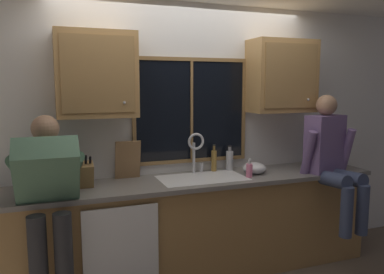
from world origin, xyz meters
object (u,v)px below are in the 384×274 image
Objects in this scene: cutting_board at (128,160)px; bottle_green_glass at (214,160)px; person_standing at (48,198)px; soap_dispenser at (249,170)px; person_sitting_on_counter at (331,155)px; mixing_bowl at (254,168)px; bottle_tall_clear at (230,160)px; knife_block at (86,175)px.

cutting_board reaches higher than bottle_green_glass.
person_standing is 1.77m from soap_dispenser.
mixing_bowl is (-0.69, 0.27, -0.13)m from person_sitting_on_counter.
bottle_green_glass is (0.86, 0.01, -0.06)m from cutting_board.
bottle_green_glass is (-0.21, 0.35, 0.04)m from soap_dispenser.
person_standing is at bearing -174.02° from soap_dispenser.
soap_dispenser is 0.66× the size of bottle_green_glass.
person_sitting_on_counter reaches higher than soap_dispenser.
bottle_green_glass is 1.07× the size of bottle_tall_clear.
person_sitting_on_counter is at bearing -30.00° from bottle_tall_clear.
soap_dispenser is (-0.12, -0.12, 0.02)m from mixing_bowl.
person_sitting_on_counter is 0.75m from mixing_bowl.
bottle_green_glass is (1.55, 0.53, 0.08)m from person_standing.
person_standing reaches higher than knife_block.
person_sitting_on_counter is 4.99× the size of bottle_tall_clear.
knife_block reaches higher than bottle_green_glass.
soap_dispenser is at bearing -59.27° from bottle_green_glass.
cutting_board reaches higher than knife_block.
person_sitting_on_counter reaches higher than knife_block.
person_sitting_on_counter is (2.57, 0.04, 0.15)m from person_standing.
bottle_green_glass is at bearing 177.69° from bottle_tall_clear.
person_sitting_on_counter is 1.13m from bottle_green_glass.
mixing_bowl is 0.28m from bottle_tall_clear.
bottle_green_glass is (-0.33, 0.23, 0.06)m from mixing_bowl.
person_standing is 1.64m from bottle_green_glass.
bottle_tall_clear reaches higher than mixing_bowl.
mixing_bowl is 0.84× the size of bottle_green_glass.
person_standing is 8.76× the size of soap_dispenser.
person_sitting_on_counter is at bearing -10.39° from soap_dispenser.
knife_block is (-2.27, 0.30, -0.08)m from person_sitting_on_counter.
soap_dispenser is (1.46, -0.15, -0.04)m from knife_block.
bottle_green_glass is at bearing 0.86° from cutting_board.
mixing_bowl is at bearing 9.25° from person_standing.
bottle_tall_clear is (1.72, 0.52, 0.07)m from person_standing.
person_sitting_on_counter is at bearing -26.02° from bottle_green_glass.
person_standing reaches higher than bottle_tall_clear.
person_sitting_on_counter is 3.92× the size of knife_block.
knife_block is 1.43× the size of mixing_bowl.
cutting_board reaches higher than bottle_tall_clear.
knife_block is at bearing -171.05° from bottle_green_glass.
bottle_tall_clear is (-0.04, 0.34, 0.04)m from soap_dispenser.
mixing_bowl is at bearing 44.67° from soap_dispenser.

